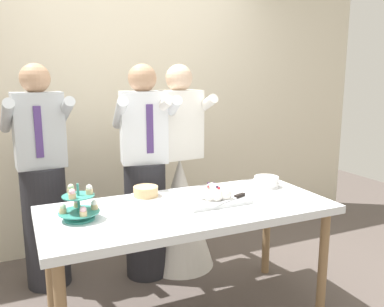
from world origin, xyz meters
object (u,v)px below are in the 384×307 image
Objects in this scene: main_cake_tray at (213,195)px; person_groom at (145,184)px; dessert_table at (189,217)px; plate_stack at (266,182)px; cupcake_stand at (79,206)px; person_bride at (180,198)px; round_cake at (146,193)px; person_guest at (43,190)px.

person_groom reaches higher than main_cake_tray.
plate_stack is at bearing 13.49° from dessert_table.
person_bride is at bearing 37.61° from cupcake_stand.
main_cake_tray is at bearing -1.26° from cupcake_stand.
cupcake_stand reaches higher than round_cake.
cupcake_stand is at bearing 178.74° from main_cake_tray.
round_cake is (-0.37, 0.26, -0.01)m from main_cake_tray.
person_bride is (0.06, 0.71, -0.23)m from main_cake_tray.
person_groom and person_bride have the same top height.
cupcake_stand reaches higher than main_cake_tray.
main_cake_tray is 0.75m from person_bride.
person_bride is at bearing -6.67° from person_guest.
cupcake_stand is 1.36m from plate_stack.
main_cake_tray is 0.53m from plate_stack.
person_guest is (-0.73, 0.16, 0.00)m from person_groom.
dessert_table is 0.22m from main_cake_tray.
round_cake is 0.84m from person_guest.
plate_stack is 0.11× the size of person_guest.
cupcake_stand is at bearing -80.54° from person_guest.
main_cake_tray reaches higher than plate_stack.
person_guest is at bearing 167.51° from person_groom.
dessert_table is 0.72m from plate_stack.
person_groom reaches higher than round_cake.
person_guest is (-0.14, 0.82, -0.11)m from cupcake_stand.
dessert_table is 1.08× the size of person_guest.
round_cake is at bearing -106.80° from person_groom.
cupcake_stand is at bearing 176.62° from dessert_table.
plate_stack is 0.77× the size of round_cake.
main_cake_tray is 0.72m from person_groom.
dessert_table is at bearing -108.30° from person_bride.
plate_stack is 0.93m from person_groom.
dessert_table is at bearing -47.07° from person_guest.
person_guest reaches higher than plate_stack.
person_groom is at bearing -172.51° from person_bride.
cupcake_stand is 1.25× the size of plate_stack.
person_guest is at bearing 155.19° from plate_stack.
person_groom is at bearing 47.75° from cupcake_stand.
person_bride reaches higher than cupcake_stand.
person_bride reaches higher than round_cake.
main_cake_tray reaches higher than round_cake.
person_groom is (0.59, 0.65, -0.11)m from cupcake_stand.
person_bride is at bearing 46.37° from round_cake.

